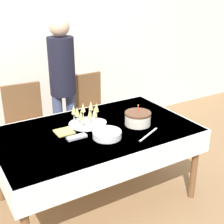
# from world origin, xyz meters

# --- Properties ---
(ground_plane) EXTENTS (12.00, 12.00, 0.00)m
(ground_plane) POSITION_xyz_m (0.00, 0.00, 0.00)
(ground_plane) COLOR #93704C
(wall_back) EXTENTS (8.00, 0.05, 2.70)m
(wall_back) POSITION_xyz_m (0.00, 1.56, 1.35)
(wall_back) COLOR silver
(wall_back) RESTS_ON ground_plane
(dining_table) EXTENTS (1.72, 1.05, 0.72)m
(dining_table) POSITION_xyz_m (0.00, 0.00, 0.62)
(dining_table) COLOR white
(dining_table) RESTS_ON ground_plane
(dining_chair_far_left) EXTENTS (0.45, 0.45, 0.95)m
(dining_chair_far_left) POSITION_xyz_m (-0.38, 0.84, 0.52)
(dining_chair_far_left) COLOR brown
(dining_chair_far_left) RESTS_ON ground_plane
(dining_chair_far_right) EXTENTS (0.44, 0.44, 0.95)m
(dining_chair_far_right) POSITION_xyz_m (0.38, 0.84, 0.52)
(dining_chair_far_right) COLOR brown
(dining_chair_far_right) RESTS_ON ground_plane
(birthday_cake) EXTENTS (0.24, 0.24, 0.19)m
(birthday_cake) POSITION_xyz_m (0.38, -0.10, 0.78)
(birthday_cake) COLOR silver
(birthday_cake) RESTS_ON dining_table
(champagne_tray) EXTENTS (0.32, 0.32, 0.18)m
(champagne_tray) POSITION_xyz_m (-0.01, 0.15, 0.81)
(champagne_tray) COLOR silver
(champagne_tray) RESTS_ON dining_table
(plate_stack_main) EXTENTS (0.24, 0.24, 0.06)m
(plate_stack_main) POSITION_xyz_m (0.01, -0.18, 0.75)
(plate_stack_main) COLOR white
(plate_stack_main) RESTS_ON dining_table
(plate_stack_dessert) EXTENTS (0.19, 0.19, 0.05)m
(plate_stack_dessert) POSITION_xyz_m (0.03, 0.05, 0.75)
(plate_stack_dessert) COLOR white
(plate_stack_dessert) RESTS_ON dining_table
(cake_knife) EXTENTS (0.28, 0.14, 0.00)m
(cake_knife) POSITION_xyz_m (0.34, -0.31, 0.72)
(cake_knife) COLOR silver
(cake_knife) RESTS_ON dining_table
(fork_pile) EXTENTS (0.17, 0.06, 0.02)m
(fork_pile) POSITION_xyz_m (-0.21, -0.06, 0.73)
(fork_pile) COLOR silver
(fork_pile) RESTS_ON dining_table
(napkin_pile) EXTENTS (0.15, 0.15, 0.01)m
(napkin_pile) POSITION_xyz_m (-0.26, 0.09, 0.73)
(napkin_pile) COLOR #E0D166
(napkin_pile) RESTS_ON dining_table
(person_standing) EXTENTS (0.28, 0.28, 1.61)m
(person_standing) POSITION_xyz_m (0.07, 0.88, 0.97)
(person_standing) COLOR #3F4C72
(person_standing) RESTS_ON ground_plane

